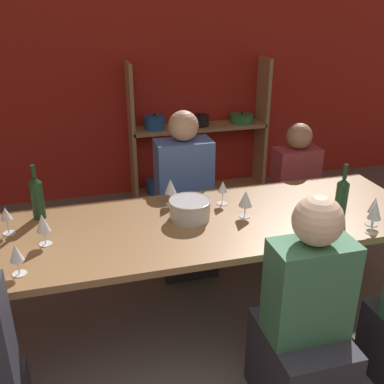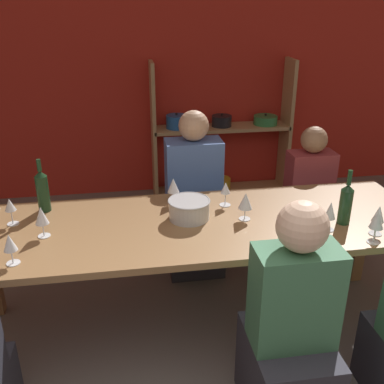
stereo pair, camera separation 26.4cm
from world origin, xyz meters
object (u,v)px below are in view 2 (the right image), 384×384
object	(u,v)px
dining_table	(195,235)
wine_glass_empty_b	(377,220)
wine_glass_red_d	(379,215)
wine_glass_white_a	(226,189)
wine_glass_red_b	(41,217)
wine_glass_empty_d	(10,206)
person_near_b	(289,345)
wine_glass_empty_a	(173,186)
person_far_b	(306,211)
mixing_bowl	(189,208)
wine_bottle_green	(346,203)
shelf_unit	(218,146)
wine_glass_red_e	(245,202)
wine_glass_red_c	(10,244)
wine_bottle_dark	(43,190)
wine_glass_white_b	(330,212)
person_far_a	(194,212)

from	to	relation	value
dining_table	wine_glass_empty_b	xyz separation A→B (m)	(0.91, -0.38, 0.21)
wine_glass_empty_b	wine_glass_red_d	size ratio (longest dim) A/B	1.08
wine_glass_white_a	wine_glass_red_b	distance (m)	1.10
wine_glass_empty_d	person_near_b	size ratio (longest dim) A/B	0.13
wine_glass_empty_a	person_far_b	distance (m)	1.28
mixing_bowl	wine_glass_empty_b	xyz separation A→B (m)	(0.93, -0.44, 0.07)
wine_glass_white_a	person_far_b	size ratio (longest dim) A/B	0.14
wine_bottle_green	shelf_unit	bearing A→B (deg)	96.35
dining_table	mixing_bowl	world-z (taller)	mixing_bowl
wine_bottle_green	wine_glass_red_e	size ratio (longest dim) A/B	1.95
wine_glass_white_a	wine_glass_red_d	world-z (taller)	wine_glass_red_d
mixing_bowl	wine_glass_empty_b	size ratio (longest dim) A/B	1.36
wine_bottle_green	wine_glass_red_c	size ratio (longest dim) A/B	2.03
mixing_bowl	person_near_b	distance (m)	0.94
dining_table	wine_bottle_dark	world-z (taller)	wine_bottle_dark
wine_glass_white_b	person_far_b	xyz separation A→B (m)	(0.29, 0.93, -0.47)
shelf_unit	wine_glass_empty_d	world-z (taller)	shelf_unit
wine_bottle_dark	wine_glass_empty_d	size ratio (longest dim) A/B	2.08
wine_glass_empty_b	wine_glass_red_c	xyz separation A→B (m)	(-1.86, 0.09, -0.02)
wine_bottle_dark	wine_glass_empty_b	distance (m)	1.91
wine_glass_white_a	wine_glass_red_d	bearing A→B (deg)	-33.76
shelf_unit	wine_glass_empty_b	size ratio (longest dim) A/B	7.80
mixing_bowl	wine_glass_empty_a	distance (m)	0.24
dining_table	wine_bottle_green	distance (m)	0.89
person_far_a	wine_glass_white_b	bearing A→B (deg)	122.29
wine_glass_red_d	person_near_b	size ratio (longest dim) A/B	0.14
dining_table	wine_glass_red_c	xyz separation A→B (m)	(-0.96, -0.29, 0.19)
shelf_unit	wine_glass_red_b	xyz separation A→B (m)	(-1.44, -2.17, 0.37)
wine_glass_red_d	wine_bottle_green	bearing A→B (deg)	128.04
shelf_unit	person_near_b	xyz separation A→B (m)	(-0.25, -2.85, -0.07)
wine_bottle_green	person_near_b	xyz separation A→B (m)	(-0.51, -0.57, -0.44)
mixing_bowl	wine_glass_red_d	bearing A→B (deg)	-19.53
wine_glass_white_b	wine_bottle_green	bearing A→B (deg)	27.95
mixing_bowl	person_far_b	distance (m)	1.30
wine_glass_red_e	person_far_b	size ratio (longest dim) A/B	0.15
dining_table	mixing_bowl	bearing A→B (deg)	112.21
wine_glass_red_b	person_far_b	distance (m)	2.06
wine_glass_red_b	wine_glass_white_b	bearing A→B (deg)	-6.39
wine_bottle_green	wine_glass_white_a	size ratio (longest dim) A/B	2.12
wine_glass_white_b	shelf_unit	bearing A→B (deg)	93.20
wine_glass_white_b	person_far_b	distance (m)	1.08
wine_glass_empty_d	wine_glass_red_e	bearing A→B (deg)	-6.38
shelf_unit	mixing_bowl	world-z (taller)	shelf_unit
wine_glass_white_a	wine_bottle_green	bearing A→B (deg)	-28.97
dining_table	wine_bottle_green	xyz separation A→B (m)	(0.85, -0.14, 0.21)
wine_glass_red_b	wine_glass_white_a	bearing A→B (deg)	12.33
shelf_unit	wine_glass_empty_b	distance (m)	2.56
shelf_unit	wine_glass_red_d	size ratio (longest dim) A/B	8.43
person_far_b	wine_glass_red_e	bearing A→B (deg)	45.44
mixing_bowl	person_far_a	world-z (taller)	person_far_a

